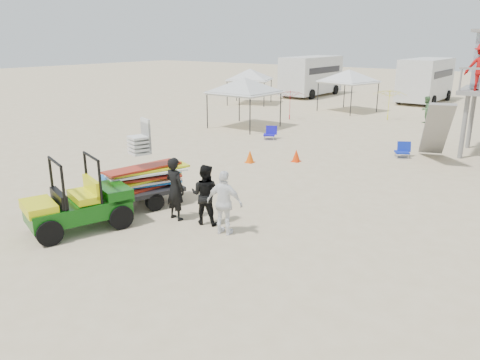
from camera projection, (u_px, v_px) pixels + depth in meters
The scene contains 17 objects.
ground at pixel (140, 265), 10.21m from camera, with size 140.00×140.00×0.00m, color beige.
utility_cart at pixel (76, 197), 11.87m from camera, with size 1.93×2.72×1.87m.
surf_trailer at pixel (145, 175), 13.64m from camera, with size 1.88×2.62×2.26m.
man_left at pixel (175, 189), 12.56m from camera, with size 0.63×0.42×1.74m, color black.
man_mid at pixel (205, 194), 12.29m from camera, with size 0.79×0.61×1.62m, color black.
man_right at pixel (225, 203), 11.61m from camera, with size 0.97×0.40×1.65m, color white.
canopy_white_a at pixel (244, 80), 25.17m from camera, with size 3.07×3.07×3.12m.
canopy_white_b at pixel (250, 71), 34.53m from camera, with size 3.79×3.79×2.98m.
canopy_white_c at pixel (349, 72), 30.79m from camera, with size 3.59×3.59×3.17m.
umbrella_a at pixel (290, 105), 28.07m from camera, with size 1.94×1.98×1.78m, color red.
umbrella_b at pixel (389, 105), 27.85m from camera, with size 2.02×2.06×1.86m, color #FFF716.
cone_near at pixel (296, 156), 18.67m from camera, with size 0.34×0.34×0.50m, color #F43907.
cone_far at pixel (250, 156), 18.54m from camera, with size 0.34×0.34×0.50m, color #F75807.
beach_chair_a at pixel (270, 133), 22.85m from camera, with size 0.72×0.80×0.64m.
beach_chair_b at pixel (403, 150), 19.39m from camera, with size 0.72×0.80×0.64m.
rv_far_left at pixel (311, 74), 39.57m from camera, with size 2.64×6.80×3.25m.
rv_mid_left at pixel (426, 78), 35.59m from camera, with size 2.65×6.50×3.25m.
Camera 1 is at (7.26, -6.10, 4.76)m, focal length 35.00 mm.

